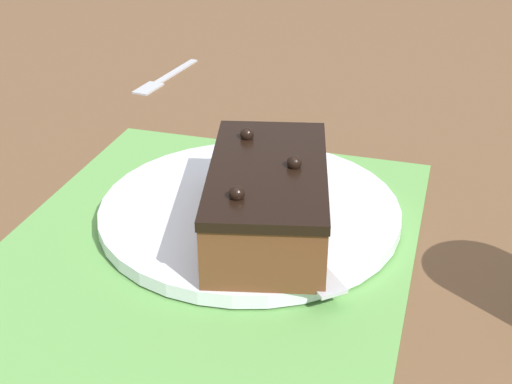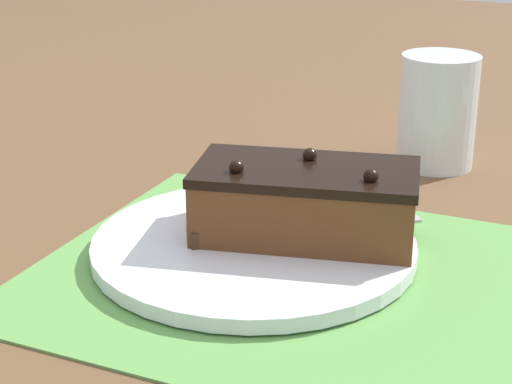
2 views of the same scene
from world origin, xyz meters
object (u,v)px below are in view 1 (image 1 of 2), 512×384
Objects in this scene: chocolate_cake at (268,198)px; serving_knife at (258,206)px; cake_plate at (250,211)px; dessert_fork at (163,78)px.

chocolate_cake is 0.04m from serving_knife.
chocolate_cake reaches higher than cake_plate.
dessert_fork is at bearing 34.61° from chocolate_cake.
cake_plate is 0.39m from dessert_fork.
serving_knife is at bearing 30.42° from chocolate_cake.
cake_plate is 1.60× the size of serving_knife.
serving_knife is (-0.01, -0.01, 0.01)m from cake_plate.
cake_plate is at bearing -78.02° from serving_knife.
cake_plate is 1.35× the size of chocolate_cake.
serving_knife is at bearing -127.69° from cake_plate.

